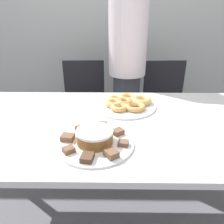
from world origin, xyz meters
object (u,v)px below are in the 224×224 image
at_px(office_chair_left, 85,111).
at_px(plate_cake, 95,143).
at_px(plate_donuts, 124,106).
at_px(frosted_cake, 95,136).
at_px(office_chair_right, 165,112).
at_px(person_standing, 127,65).

bearing_deg(office_chair_left, plate_cake, -82.70).
xyz_separation_m(plate_donuts, frosted_cake, (-0.15, -0.43, 0.04)).
distance_m(plate_cake, frosted_cake, 0.04).
bearing_deg(office_chair_left, frosted_cake, -82.70).
height_order(office_chair_left, office_chair_right, same).
relative_size(plate_cake, plate_donuts, 0.89).
bearing_deg(plate_cake, office_chair_left, 100.52).
distance_m(person_standing, office_chair_right, 0.64).
height_order(office_chair_right, plate_donuts, office_chair_right).
distance_m(office_chair_left, frosted_cake, 1.21).
bearing_deg(plate_donuts, frosted_cake, -108.67).
relative_size(plate_donuts, frosted_cake, 2.42).
distance_m(person_standing, plate_donuts, 0.58).
relative_size(office_chair_left, frosted_cake, 5.46).
bearing_deg(frosted_cake, person_standing, 79.23).
distance_m(office_chair_right, plate_donuts, 0.90).
relative_size(person_standing, office_chair_left, 1.91).
height_order(person_standing, plate_cake, person_standing).
bearing_deg(office_chair_left, office_chair_right, -3.23).
relative_size(office_chair_left, plate_cake, 2.55).
relative_size(person_standing, office_chair_right, 1.91).
relative_size(person_standing, frosted_cake, 10.43).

